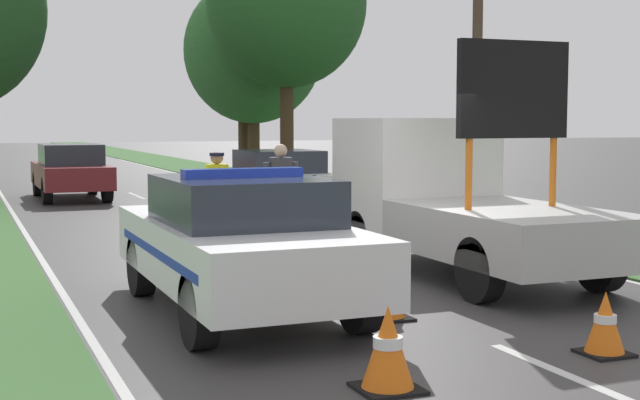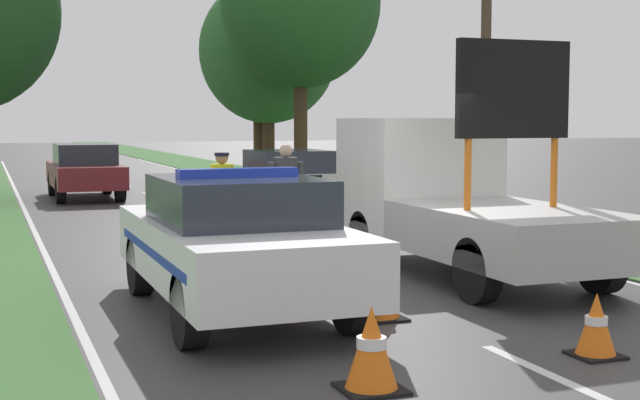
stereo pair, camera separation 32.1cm
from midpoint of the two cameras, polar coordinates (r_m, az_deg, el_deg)
The scene contains 18 objects.
ground_plane at distance 11.15m, azimuth 4.23°, elevation -6.12°, with size 160.00×160.00×0.00m, color #3D3A3A.
lane_markings at distance 22.70m, azimuth -8.86°, elevation -0.41°, with size 7.28×55.01×0.01m.
grass_verge_right at distance 31.59m, azimuth -2.32°, elevation 1.21°, with size 3.24×120.00×0.03m.
police_car at distance 10.07m, azimuth -4.52°, elevation -2.66°, with size 1.93×4.65×1.64m.
work_truck at distance 13.00m, azimuth 9.20°, elevation 0.19°, with size 2.02×5.23×3.18m.
road_barrier at distance 15.77m, azimuth -4.50°, elevation 0.77°, with size 3.04×0.08×1.18m.
police_officer at distance 14.95m, azimuth -5.67°, elevation 0.55°, with size 0.59×0.38×1.66m.
pedestrian_civilian at distance 15.33m, azimuth -1.59°, elevation 0.87°, with size 0.63×0.40×1.76m.
traffic_cone_near_police at distance 8.68m, azimuth 18.28°, elevation -7.62°, with size 0.43×0.43×0.60m.
traffic_cone_centre_front at distance 7.26m, azimuth 4.60°, elevation -9.48°, with size 0.51×0.51×0.69m.
traffic_cone_near_truck at distance 16.46m, azimuth 3.45°, elevation -1.50°, with size 0.40×0.40×0.56m.
traffic_cone_behind_barrier at distance 9.79m, azimuth 4.76°, elevation -5.57°, with size 0.52×0.52×0.72m.
queued_car_van_white at distance 20.29m, azimuth -1.65°, elevation 1.18°, with size 1.88×3.92×1.50m.
queued_car_wagon_maroon at distance 25.53m, azimuth -14.47°, elevation 1.85°, with size 1.77×4.48×1.52m.
roadside_tree_near_left at distance 28.34m, azimuth -0.93°, elevation 12.43°, with size 4.99×4.99×8.42m.
roadside_tree_near_right at distance 32.12m, azimuth -3.68°, elevation 8.70°, with size 3.66×3.66×6.12m.
roadside_tree_mid_left at distance 31.63m, azimuth -3.04°, elevation 9.49°, with size 4.84×4.84×7.13m.
utility_pole at distance 17.98m, azimuth 11.12°, elevation 11.51°, with size 1.20×0.20×8.17m.
Camera 2 is at (-4.47, -9.97, 2.17)m, focal length 50.00 mm.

